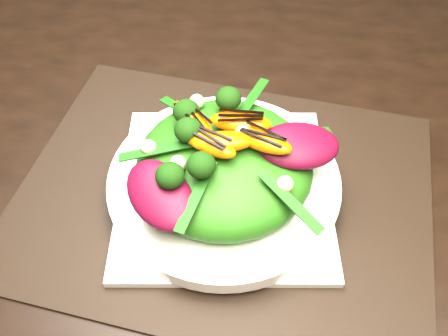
# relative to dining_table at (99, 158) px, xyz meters

# --- Properties ---
(dining_table) EXTENTS (1.60, 0.90, 0.75)m
(dining_table) POSITION_rel_dining_table_xyz_m (0.00, 0.00, 0.00)
(dining_table) COLOR black
(dining_table) RESTS_ON floor
(placemat) EXTENTS (0.50, 0.40, 0.00)m
(placemat) POSITION_rel_dining_table_xyz_m (0.17, -0.05, 0.02)
(placemat) COLOR black
(placemat) RESTS_ON dining_table
(plate_base) EXTENTS (0.27, 0.27, 0.01)m
(plate_base) POSITION_rel_dining_table_xyz_m (0.17, -0.05, 0.03)
(plate_base) COLOR white
(plate_base) RESTS_ON placemat
(salad_bowl) EXTENTS (0.34, 0.34, 0.02)m
(salad_bowl) POSITION_rel_dining_table_xyz_m (0.17, -0.05, 0.04)
(salad_bowl) COLOR white
(salad_bowl) RESTS_ON plate_base
(lettuce_mound) EXTENTS (0.21, 0.21, 0.07)m
(lettuce_mound) POSITION_rel_dining_table_xyz_m (0.17, -0.05, 0.07)
(lettuce_mound) COLOR #296312
(lettuce_mound) RESTS_ON salad_bowl
(radicchio_leaf) EXTENTS (0.10, 0.08, 0.02)m
(radicchio_leaf) POSITION_rel_dining_table_xyz_m (0.25, -0.03, 0.10)
(radicchio_leaf) COLOR #4A071B
(radicchio_leaf) RESTS_ON lettuce_mound
(orange_segment) EXTENTS (0.07, 0.03, 0.02)m
(orange_segment) POSITION_rel_dining_table_xyz_m (0.17, -0.04, 0.11)
(orange_segment) COLOR #E95603
(orange_segment) RESTS_ON lettuce_mound
(broccoli_floret) EXTENTS (0.05, 0.05, 0.04)m
(broccoli_floret) POSITION_rel_dining_table_xyz_m (0.12, -0.02, 0.12)
(broccoli_floret) COLOR black
(broccoli_floret) RESTS_ON lettuce_mound
(macadamia_nut) EXTENTS (0.02, 0.02, 0.02)m
(macadamia_nut) POSITION_rel_dining_table_xyz_m (0.19, -0.10, 0.11)
(macadamia_nut) COLOR beige
(macadamia_nut) RESTS_ON lettuce_mound
(balsamic_drizzle) EXTENTS (0.04, 0.00, 0.00)m
(balsamic_drizzle) POSITION_rel_dining_table_xyz_m (0.17, -0.04, 0.12)
(balsamic_drizzle) COLOR black
(balsamic_drizzle) RESTS_ON orange_segment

